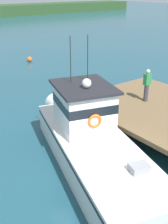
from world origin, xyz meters
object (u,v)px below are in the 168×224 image
at_px(mooring_buoy_spare_mooring, 30,59).
at_px(crate_single_far, 91,97).
at_px(main_fishing_boat, 89,139).
at_px(deckhand_by_the_boat, 147,85).

bearing_deg(mooring_buoy_spare_mooring, crate_single_far, -104.21).
height_order(crate_single_far, mooring_buoy_spare_mooring, crate_single_far).
xyz_separation_m(main_fishing_boat, deckhand_by_the_boat, (4.39, 1.04, 1.05)).
xyz_separation_m(crate_single_far, deckhand_by_the_boat, (2.18, -1.68, 0.63)).
bearing_deg(crate_single_far, main_fishing_boat, -129.11).
height_order(crate_single_far, deckhand_by_the_boat, deckhand_by_the_boat).
xyz_separation_m(main_fishing_boat, crate_single_far, (2.21, 2.72, 0.42)).
bearing_deg(deckhand_by_the_boat, main_fishing_boat, -166.69).
relative_size(crate_single_far, mooring_buoy_spare_mooring, 1.26).
relative_size(main_fishing_boat, deckhand_by_the_boat, 6.08).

